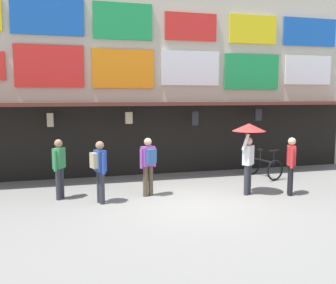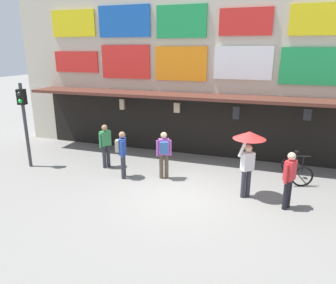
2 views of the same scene
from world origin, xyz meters
The scene contains 9 objects.
ground_plane centered at (0.00, 0.00, 0.00)m, with size 80.00×80.00×0.00m, color gray.
shopfront centered at (0.00, 4.57, 3.96)m, with size 18.00×2.60×8.00m.
traffic_light_near centered at (-6.26, 0.53, 2.14)m, with size 0.33×0.35×3.20m.
bicycle_parked centered at (3.43, 2.37, 0.39)m, with size 1.00×1.31×1.05m.
pedestrian_in_purple centered at (-3.41, 1.38, 0.95)m, with size 0.36×0.49×1.68m.
pedestrian_in_green centered at (3.05, 0.14, 0.95)m, with size 0.36×0.48×1.68m.
pedestrian_in_blue centered at (-0.96, 1.06, 0.98)m, with size 0.50×0.44×1.68m.
pedestrian_with_umbrella centered at (1.87, 0.51, 1.64)m, with size 0.96×0.96×2.08m.
pedestrian_in_red centered at (-2.36, 0.67, 0.98)m, with size 0.43×0.51×1.68m.
Camera 2 is at (2.35, -8.46, 4.36)m, focal length 33.09 mm.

